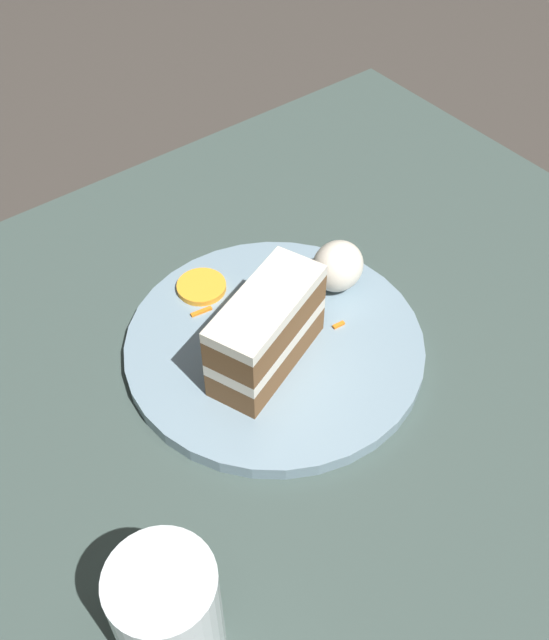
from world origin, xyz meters
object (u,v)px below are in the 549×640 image
at_px(cake_slice, 267,331).
at_px(orange_garnish, 201,287).
at_px(cream_dollop, 338,266).
at_px(plate, 274,345).
at_px(drinking_glass, 169,617).

bearing_deg(cake_slice, orange_garnish, -23.79).
xyz_separation_m(cream_dollop, orange_garnish, (-0.11, 0.08, -0.02)).
bearing_deg(cream_dollop, plate, -167.40).
distance_m(cake_slice, cream_dollop, 0.13).
xyz_separation_m(plate, cream_dollop, (0.10, 0.02, 0.03)).
bearing_deg(drinking_glass, orange_garnish, 52.93).
relative_size(plate, orange_garnish, 5.70).
height_order(plate, orange_garnish, orange_garnish).
xyz_separation_m(orange_garnish, drinking_glass, (-0.21, -0.28, 0.03)).
distance_m(cake_slice, orange_garnish, 0.13).
bearing_deg(cake_slice, cream_dollop, -94.16).
height_order(cake_slice, drinking_glass, drinking_glass).
height_order(plate, cake_slice, cake_slice).
relative_size(cake_slice, drinking_glass, 1.32).
height_order(plate, cream_dollop, cream_dollop).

